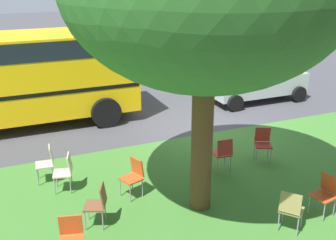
{
  "coord_description": "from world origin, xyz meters",
  "views": [
    {
      "loc": [
        5.99,
        10.5,
        4.78
      ],
      "look_at": [
        2.01,
        1.15,
        1.02
      ],
      "focal_mm": 43.92,
      "sensor_mm": 36.0,
      "label": 1
    }
  ],
  "objects_px": {
    "chair_8": "(71,237)",
    "parked_car": "(256,79)",
    "chair_0": "(263,142)",
    "chair_1": "(326,192)",
    "chair_3": "(133,175)",
    "chair_2": "(47,161)",
    "chair_4": "(291,208)",
    "chair_6": "(223,152)",
    "chair_7": "(98,202)",
    "chair_5": "(65,170)"
  },
  "relations": [
    {
      "from": "chair_0",
      "to": "chair_3",
      "type": "distance_m",
      "value": 3.73
    },
    {
      "from": "chair_1",
      "to": "chair_8",
      "type": "xyz_separation_m",
      "value": [
        5.03,
        -0.54,
        0.0
      ]
    },
    {
      "from": "chair_8",
      "to": "parked_car",
      "type": "distance_m",
      "value": 10.61
    },
    {
      "from": "chair_8",
      "to": "chair_2",
      "type": "bearing_deg",
      "value": -90.43
    },
    {
      "from": "chair_4",
      "to": "chair_7",
      "type": "height_order",
      "value": "same"
    },
    {
      "from": "chair_6",
      "to": "chair_2",
      "type": "bearing_deg",
      "value": -15.97
    },
    {
      "from": "chair_1",
      "to": "chair_2",
      "type": "relative_size",
      "value": 1.0
    },
    {
      "from": "chair_4",
      "to": "parked_car",
      "type": "bearing_deg",
      "value": -120.01
    },
    {
      "from": "chair_3",
      "to": "chair_7",
      "type": "bearing_deg",
      "value": 39.29
    },
    {
      "from": "chair_4",
      "to": "chair_5",
      "type": "height_order",
      "value": "same"
    },
    {
      "from": "chair_1",
      "to": "chair_3",
      "type": "distance_m",
      "value": 4.03
    },
    {
      "from": "chair_0",
      "to": "parked_car",
      "type": "distance_m",
      "value": 5.37
    },
    {
      "from": "chair_8",
      "to": "chair_5",
      "type": "bearing_deg",
      "value": -97.8
    },
    {
      "from": "chair_5",
      "to": "chair_7",
      "type": "bearing_deg",
      "value": 102.01
    },
    {
      "from": "parked_car",
      "to": "chair_5",
      "type": "bearing_deg",
      "value": 27.52
    },
    {
      "from": "chair_1",
      "to": "chair_8",
      "type": "distance_m",
      "value": 5.06
    },
    {
      "from": "chair_0",
      "to": "chair_5",
      "type": "xyz_separation_m",
      "value": [
        5.05,
        -0.4,
        0.0
      ]
    },
    {
      "from": "chair_0",
      "to": "chair_3",
      "type": "relative_size",
      "value": 1.0
    },
    {
      "from": "chair_0",
      "to": "chair_2",
      "type": "bearing_deg",
      "value": -10.67
    },
    {
      "from": "chair_1",
      "to": "chair_4",
      "type": "distance_m",
      "value": 1.05
    },
    {
      "from": "chair_0",
      "to": "chair_7",
      "type": "height_order",
      "value": "same"
    },
    {
      "from": "chair_7",
      "to": "chair_0",
      "type": "bearing_deg",
      "value": -165.36
    },
    {
      "from": "chair_1",
      "to": "chair_8",
      "type": "height_order",
      "value": "same"
    },
    {
      "from": "chair_4",
      "to": "chair_2",
      "type": "bearing_deg",
      "value": -44.22
    },
    {
      "from": "chair_1",
      "to": "chair_3",
      "type": "bearing_deg",
      "value": -33.77
    },
    {
      "from": "chair_0",
      "to": "chair_3",
      "type": "height_order",
      "value": "same"
    },
    {
      "from": "chair_0",
      "to": "chair_4",
      "type": "relative_size",
      "value": 1.0
    },
    {
      "from": "chair_2",
      "to": "chair_6",
      "type": "bearing_deg",
      "value": 164.03
    },
    {
      "from": "chair_7",
      "to": "parked_car",
      "type": "relative_size",
      "value": 0.24
    },
    {
      "from": "chair_6",
      "to": "chair_7",
      "type": "xyz_separation_m",
      "value": [
        3.41,
        1.07,
        0.0
      ]
    },
    {
      "from": "chair_6",
      "to": "parked_car",
      "type": "xyz_separation_m",
      "value": [
        -4.17,
        -4.68,
        0.32
      ]
    },
    {
      "from": "chair_2",
      "to": "parked_car",
      "type": "bearing_deg",
      "value": -156.91
    },
    {
      "from": "chair_1",
      "to": "chair_8",
      "type": "relative_size",
      "value": 1.0
    },
    {
      "from": "chair_1",
      "to": "chair_3",
      "type": "height_order",
      "value": "same"
    },
    {
      "from": "chair_4",
      "to": "chair_8",
      "type": "bearing_deg",
      "value": -10.55
    },
    {
      "from": "chair_2",
      "to": "chair_8",
      "type": "height_order",
      "value": "same"
    },
    {
      "from": "chair_5",
      "to": "parked_car",
      "type": "distance_m",
      "value": 8.94
    },
    {
      "from": "chair_7",
      "to": "chair_8",
      "type": "bearing_deg",
      "value": 52.16
    },
    {
      "from": "chair_3",
      "to": "chair_4",
      "type": "bearing_deg",
      "value": 133.47
    },
    {
      "from": "chair_4",
      "to": "chair_8",
      "type": "relative_size",
      "value": 1.0
    },
    {
      "from": "chair_0",
      "to": "parked_car",
      "type": "height_order",
      "value": "parked_car"
    },
    {
      "from": "chair_1",
      "to": "chair_0",
      "type": "bearing_deg",
      "value": -97.62
    },
    {
      "from": "chair_1",
      "to": "chair_7",
      "type": "height_order",
      "value": "same"
    },
    {
      "from": "chair_3",
      "to": "chair_5",
      "type": "height_order",
      "value": "same"
    },
    {
      "from": "chair_4",
      "to": "parked_car",
      "type": "distance_m",
      "value": 8.54
    },
    {
      "from": "chair_0",
      "to": "chair_7",
      "type": "relative_size",
      "value": 1.0
    },
    {
      "from": "chair_3",
      "to": "chair_7",
      "type": "xyz_separation_m",
      "value": [
        0.99,
        0.81,
        0.0
      ]
    },
    {
      "from": "chair_1",
      "to": "chair_6",
      "type": "bearing_deg",
      "value": -69.44
    },
    {
      "from": "chair_7",
      "to": "chair_2",
      "type": "bearing_deg",
      "value": -73.43
    },
    {
      "from": "chair_6",
      "to": "chair_8",
      "type": "height_order",
      "value": "same"
    }
  ]
}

